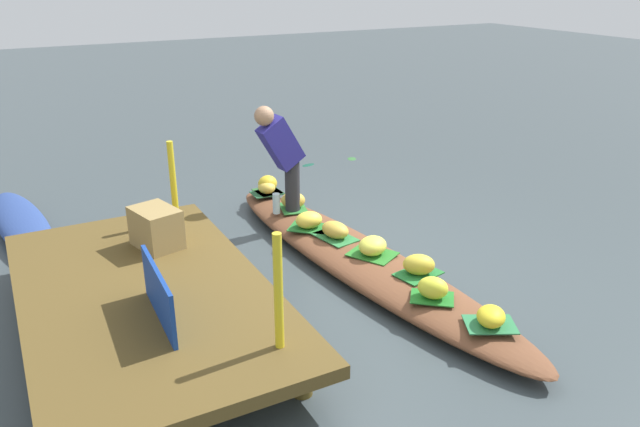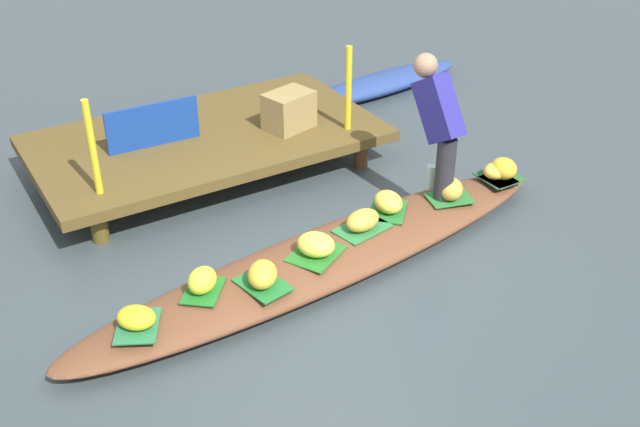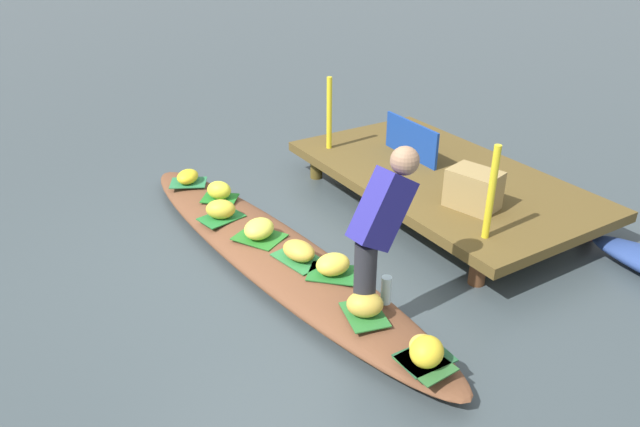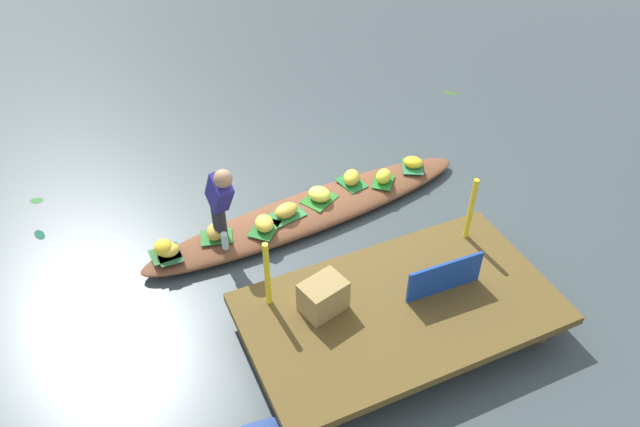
# 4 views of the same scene
# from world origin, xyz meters

# --- Properties ---
(canal_water) EXTENTS (40.00, 40.00, 0.00)m
(canal_water) POSITION_xyz_m (0.00, 0.00, 0.00)
(canal_water) COLOR #3A4548
(canal_water) RESTS_ON ground
(dock_platform) EXTENTS (3.20, 1.80, 0.37)m
(dock_platform) POSITION_xyz_m (-0.11, 2.02, 0.31)
(dock_platform) COLOR brown
(dock_platform) RESTS_ON ground
(vendor_boat) EXTENTS (4.47, 1.16, 0.21)m
(vendor_boat) POSITION_xyz_m (0.00, 0.00, 0.10)
(vendor_boat) COLOR brown
(vendor_boat) RESTS_ON ground
(moored_boat) EXTENTS (2.34, 0.72, 0.21)m
(moored_boat) POSITION_xyz_m (2.44, 2.75, 0.11)
(moored_boat) COLOR navy
(moored_boat) RESTS_ON ground
(leaf_mat_0) EXTENTS (0.47, 0.35, 0.01)m
(leaf_mat_0) POSITION_xyz_m (0.35, 0.06, 0.21)
(leaf_mat_0) COLOR #2D7A3C
(leaf_mat_0) RESTS_ON vendor_boat
(banana_bunch_0) EXTENTS (0.35, 0.28, 0.16)m
(banana_bunch_0) POSITION_xyz_m (0.35, 0.06, 0.29)
(banana_bunch_0) COLOR gold
(banana_bunch_0) RESTS_ON vendor_boat
(leaf_mat_1) EXTENTS (0.51, 0.48, 0.01)m
(leaf_mat_1) POSITION_xyz_m (-0.14, -0.05, 0.21)
(leaf_mat_1) COLOR #287325
(leaf_mat_1) RESTS_ON vendor_boat
(banana_bunch_1) EXTENTS (0.36, 0.38, 0.17)m
(banana_bunch_1) POSITION_xyz_m (-0.14, -0.05, 0.30)
(banana_bunch_1) COLOR #E8E34A
(banana_bunch_1) RESTS_ON vendor_boat
(leaf_mat_2) EXTENTS (0.34, 0.43, 0.01)m
(leaf_mat_2) POSITION_xyz_m (-0.66, -0.19, 0.21)
(leaf_mat_2) COLOR #21712F
(leaf_mat_2) RESTS_ON vendor_boat
(banana_bunch_2) EXTENTS (0.33, 0.34, 0.18)m
(banana_bunch_2) POSITION_xyz_m (-0.66, -0.19, 0.30)
(banana_bunch_2) COLOR gold
(banana_bunch_2) RESTS_ON vendor_boat
(leaf_mat_3) EXTENTS (0.41, 0.45, 0.01)m
(leaf_mat_3) POSITION_xyz_m (-1.58, -0.17, 0.21)
(leaf_mat_3) COLOR #297544
(leaf_mat_3) RESTS_ON vendor_boat
(banana_bunch_3) EXTENTS (0.33, 0.33, 0.14)m
(banana_bunch_3) POSITION_xyz_m (-1.58, -0.17, 0.28)
(banana_bunch_3) COLOR yellow
(banana_bunch_3) RESTS_ON vendor_boat
(leaf_mat_4) EXTENTS (0.27, 0.35, 0.01)m
(leaf_mat_4) POSITION_xyz_m (1.83, 0.15, 0.21)
(leaf_mat_4) COLOR #225633
(leaf_mat_4) RESTS_ON vendor_boat
(banana_bunch_4) EXTENTS (0.27, 0.23, 0.15)m
(banana_bunch_4) POSITION_xyz_m (1.83, 0.15, 0.29)
(banana_bunch_4) COLOR #F9CF4B
(banana_bunch_4) RESTS_ON vendor_boat
(leaf_mat_5) EXTENTS (0.47, 0.48, 0.01)m
(leaf_mat_5) POSITION_xyz_m (0.68, 0.18, 0.21)
(leaf_mat_5) COLOR #236E2B
(leaf_mat_5) RESTS_ON vendor_boat
(banana_bunch_5) EXTENTS (0.26, 0.30, 0.17)m
(banana_bunch_5) POSITION_xyz_m (0.68, 0.18, 0.30)
(banana_bunch_5) COLOR yellow
(banana_bunch_5) RESTS_ON vendor_boat
(leaf_mat_6) EXTENTS (0.41, 0.42, 0.01)m
(leaf_mat_6) POSITION_xyz_m (-1.05, -0.04, 0.21)
(leaf_mat_6) COLOR #207224
(leaf_mat_6) RESTS_ON vendor_boat
(banana_bunch_6) EXTENTS (0.31, 0.30, 0.18)m
(banana_bunch_6) POSITION_xyz_m (-1.05, -0.04, 0.30)
(banana_bunch_6) COLOR yellow
(banana_bunch_6) RESTS_ON vendor_boat
(leaf_mat_7) EXTENTS (0.42, 0.35, 0.01)m
(leaf_mat_7) POSITION_xyz_m (1.25, 0.08, 0.21)
(leaf_mat_7) COLOR #2B732F
(leaf_mat_7) RESTS_ON vendor_boat
(banana_bunch_7) EXTENTS (0.31, 0.33, 0.18)m
(banana_bunch_7) POSITION_xyz_m (1.25, 0.08, 0.30)
(banana_bunch_7) COLOR gold
(banana_bunch_7) RESTS_ON vendor_boat
(leaf_mat_8) EXTENTS (0.34, 0.29, 0.01)m
(leaf_mat_8) POSITION_xyz_m (1.88, 0.12, 0.21)
(leaf_mat_8) COLOR #2E642E
(leaf_mat_8) RESTS_ON vendor_boat
(banana_bunch_8) EXTENTS (0.29, 0.30, 0.20)m
(banana_bunch_8) POSITION_xyz_m (1.88, 0.12, 0.31)
(banana_bunch_8) COLOR yellow
(banana_bunch_8) RESTS_ON vendor_boat
(vendor_person) EXTENTS (0.23, 0.54, 1.18)m
(vendor_person) POSITION_xyz_m (1.19, 0.24, 0.89)
(vendor_person) COLOR #28282D
(vendor_person) RESTS_ON vendor_boat
(water_bottle) EXTENTS (0.08, 0.08, 0.22)m
(water_bottle) POSITION_xyz_m (1.21, 0.30, 0.32)
(water_bottle) COLOR silver
(water_bottle) RESTS_ON vendor_boat
(market_banner) EXTENTS (0.86, 0.06, 0.40)m
(market_banner) POSITION_xyz_m (-0.61, 2.02, 0.57)
(market_banner) COLOR navy
(market_banner) RESTS_ON dock_platform
(railing_post_west) EXTENTS (0.06, 0.06, 0.81)m
(railing_post_west) POSITION_xyz_m (-1.31, 1.42, 0.77)
(railing_post_west) COLOR yellow
(railing_post_west) RESTS_ON dock_platform
(railing_post_east) EXTENTS (0.06, 0.06, 0.81)m
(railing_post_east) POSITION_xyz_m (1.09, 1.42, 0.77)
(railing_post_east) COLOR yellow
(railing_post_east) RESTS_ON dock_platform
(produce_crate) EXTENTS (0.51, 0.42, 0.35)m
(produce_crate) POSITION_xyz_m (0.62, 1.72, 0.55)
(produce_crate) COLOR #987D49
(produce_crate) RESTS_ON dock_platform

